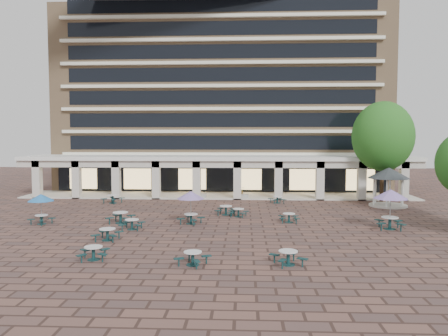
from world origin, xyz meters
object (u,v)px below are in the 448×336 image
Objects in this scene: picnic_table_1 at (132,223)px; planter_left at (199,194)px; picnic_table_2 at (193,257)px; gazebo at (389,177)px; planter_right at (241,194)px; picnic_table_0 at (93,252)px.

picnic_table_1 is 1.11× the size of planter_left.
planter_left is at bearing 118.14° from picnic_table_2.
planter_right is (-13.68, 4.39, -2.20)m from gazebo.
planter_right is (7.51, 15.66, 0.07)m from picnic_table_1.
gazebo is at bearing -17.81° from planter_right.
picnic_table_2 is 1.26× the size of planter_right.
picnic_table_1 is 9.76m from picnic_table_2.
planter_right is (4.42, -0.00, 0.07)m from planter_left.
picnic_table_1 is at bearing -115.61° from planter_right.
picnic_table_2 is at bearing -84.86° from planter_left.
planter_right reaches higher than picnic_table_2.
picnic_table_0 is 7.54m from picnic_table_1.
planter_left is 1.00× the size of planter_right.
picnic_table_1 is 17.37m from planter_right.
picnic_table_2 is at bearing -56.12° from picnic_table_1.
gazebo is at bearing 29.46° from picnic_table_1.
planter_right reaches higher than picnic_table_0.
gazebo is 18.76m from planter_left.
gazebo is at bearing 30.13° from picnic_table_0.
gazebo reaches higher than picnic_table_1.
picnic_table_1 is at bearing -101.15° from planter_left.
picnic_table_2 is 25.30m from gazebo.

